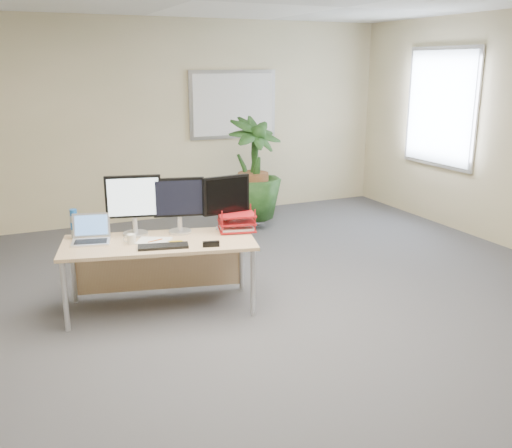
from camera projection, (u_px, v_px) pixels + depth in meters
name	position (u px, v px, depth m)	size (l,w,h in m)	color
floor	(282.00, 339.00, 4.52)	(8.00, 8.00, 0.00)	#48484D
back_wall	(150.00, 122.00, 7.66)	(7.00, 0.04, 2.70)	#C0B688
whiteboard	(233.00, 104.00, 8.05)	(1.30, 0.04, 0.95)	#ABABB0
window	(440.00, 108.00, 7.48)	(0.04, 1.30, 1.55)	#ABABB0
desk	(159.00, 252.00, 5.03)	(1.76, 1.05, 0.63)	tan
floor_plant	(253.00, 173.00, 7.36)	(0.84, 0.84, 1.50)	#163714
monitor_left	(134.00, 201.00, 5.01)	(0.48, 0.22, 0.54)	silver
monitor_right	(179.00, 202.00, 5.08)	(0.45, 0.21, 0.50)	silver
monitor_dark	(226.00, 199.00, 5.17)	(0.45, 0.21, 0.50)	silver
laptop	(91.00, 235.00, 4.90)	(0.37, 0.34, 0.23)	silver
keyboard	(163.00, 246.00, 4.74)	(0.41, 0.14, 0.02)	black
coffee_mug	(131.00, 239.00, 4.83)	(0.11, 0.07, 0.08)	white
spiral_notebook	(154.00, 241.00, 4.89)	(0.28, 0.21, 0.01)	white
orange_pen	(155.00, 241.00, 4.88)	(0.01, 0.01, 0.14)	#CE5516
yellow_highlighter	(175.00, 241.00, 4.87)	(0.02, 0.02, 0.13)	gold
water_bottle	(74.00, 224.00, 4.98)	(0.07, 0.07, 0.26)	silver
letter_tray	(237.00, 224.00, 5.19)	(0.37, 0.32, 0.15)	#A71419
stapler	(211.00, 244.00, 4.76)	(0.14, 0.04, 0.05)	black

